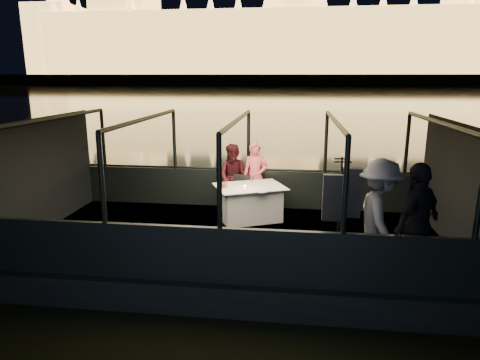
# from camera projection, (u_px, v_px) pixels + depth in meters

# --- Properties ---
(river_water) EXTENTS (500.00, 500.00, 0.00)m
(river_water) POSITION_uv_depth(u_px,v_px,m) (290.00, 94.00, 85.73)
(river_water) COLOR black
(river_water) RESTS_ON ground
(boat_hull) EXTENTS (8.60, 4.40, 1.00)m
(boat_hull) POSITION_uv_depth(u_px,v_px,m) (238.00, 259.00, 8.64)
(boat_hull) COLOR black
(boat_hull) RESTS_ON river_water
(boat_deck) EXTENTS (8.00, 4.00, 0.04)m
(boat_deck) POSITION_uv_depth(u_px,v_px,m) (237.00, 237.00, 8.53)
(boat_deck) COLOR black
(boat_deck) RESTS_ON boat_hull
(gunwale_port) EXTENTS (8.00, 0.08, 0.90)m
(gunwale_port) POSITION_uv_depth(u_px,v_px,m) (248.00, 188.00, 10.34)
(gunwale_port) COLOR black
(gunwale_port) RESTS_ON boat_deck
(gunwale_starboard) EXTENTS (8.00, 0.08, 0.90)m
(gunwale_starboard) POSITION_uv_depth(u_px,v_px,m) (220.00, 256.00, 6.49)
(gunwale_starboard) COLOR black
(gunwale_starboard) RESTS_ON boat_deck
(cabin_glass_port) EXTENTS (8.00, 0.02, 1.40)m
(cabin_glass_port) POSITION_uv_depth(u_px,v_px,m) (249.00, 141.00, 10.07)
(cabin_glass_port) COLOR #99B2B2
(cabin_glass_port) RESTS_ON gunwale_port
(cabin_glass_starboard) EXTENTS (8.00, 0.02, 1.40)m
(cabin_glass_starboard) POSITION_uv_depth(u_px,v_px,m) (219.00, 182.00, 6.22)
(cabin_glass_starboard) COLOR #99B2B2
(cabin_glass_starboard) RESTS_ON gunwale_starboard
(cabin_roof_glass) EXTENTS (8.00, 4.00, 0.02)m
(cabin_roof_glass) POSITION_uv_depth(u_px,v_px,m) (237.00, 120.00, 7.98)
(cabin_roof_glass) COLOR #99B2B2
(cabin_roof_glass) RESTS_ON boat_deck
(end_wall_fore) EXTENTS (0.02, 4.00, 2.30)m
(end_wall_fore) POSITION_uv_depth(u_px,v_px,m) (44.00, 174.00, 8.74)
(end_wall_fore) COLOR black
(end_wall_fore) RESTS_ON boat_deck
(end_wall_aft) EXTENTS (0.02, 4.00, 2.30)m
(end_wall_aft) POSITION_uv_depth(u_px,v_px,m) (455.00, 186.00, 7.76)
(end_wall_aft) COLOR black
(end_wall_aft) RESTS_ON boat_deck
(canopy_ribs) EXTENTS (8.00, 4.00, 2.30)m
(canopy_ribs) POSITION_uv_depth(u_px,v_px,m) (237.00, 180.00, 8.25)
(canopy_ribs) COLOR black
(canopy_ribs) RESTS_ON boat_deck
(embankment) EXTENTS (400.00, 140.00, 6.00)m
(embankment) POSITION_uv_depth(u_px,v_px,m) (293.00, 81.00, 210.76)
(embankment) COLOR #423D33
(embankment) RESTS_ON ground
(parliament_building) EXTENTS (220.00, 32.00, 60.00)m
(parliament_building) POSITION_uv_depth(u_px,v_px,m) (295.00, 10.00, 170.37)
(parliament_building) COLOR #F2D18C
(parliament_building) RESTS_ON embankment
(dining_table_central) EXTENTS (1.75, 1.55, 0.77)m
(dining_table_central) POSITION_uv_depth(u_px,v_px,m) (250.00, 203.00, 9.40)
(dining_table_central) COLOR silver
(dining_table_central) RESTS_ON boat_deck
(chair_port_left) EXTENTS (0.49, 0.49, 0.86)m
(chair_port_left) POSITION_uv_depth(u_px,v_px,m) (241.00, 194.00, 9.85)
(chair_port_left) COLOR black
(chair_port_left) RESTS_ON boat_deck
(chair_port_right) EXTENTS (0.49, 0.49, 0.81)m
(chair_port_right) POSITION_uv_depth(u_px,v_px,m) (251.00, 194.00, 9.82)
(chair_port_right) COLOR black
(chair_port_right) RESTS_ON boat_deck
(coat_stand) EXTENTS (0.53, 0.43, 1.90)m
(coat_stand) POSITION_uv_depth(u_px,v_px,m) (339.00, 219.00, 6.78)
(coat_stand) COLOR black
(coat_stand) RESTS_ON boat_deck
(person_woman_coral) EXTENTS (0.60, 0.41, 1.62)m
(person_woman_coral) POSITION_uv_depth(u_px,v_px,m) (255.00, 179.00, 10.00)
(person_woman_coral) COLOR #EA555F
(person_woman_coral) RESTS_ON boat_deck
(person_man_maroon) EXTENTS (0.85, 0.72, 1.56)m
(person_man_maroon) POSITION_uv_depth(u_px,v_px,m) (234.00, 178.00, 10.06)
(person_man_maroon) COLOR #3B1014
(person_man_maroon) RESTS_ON boat_deck
(passenger_stripe) EXTENTS (0.79, 1.28, 1.89)m
(passenger_stripe) POSITION_uv_depth(u_px,v_px,m) (379.00, 224.00, 6.68)
(passenger_stripe) COLOR silver
(passenger_stripe) RESTS_ON boat_deck
(passenger_dark) EXTENTS (1.11, 1.14, 1.90)m
(passenger_dark) POSITION_uv_depth(u_px,v_px,m) (416.00, 231.00, 6.39)
(passenger_dark) COLOR black
(passenger_dark) RESTS_ON boat_deck
(wine_bottle) EXTENTS (0.08, 0.08, 0.31)m
(wine_bottle) POSITION_uv_depth(u_px,v_px,m) (220.00, 182.00, 9.04)
(wine_bottle) COLOR #133312
(wine_bottle) RESTS_ON dining_table_central
(bread_basket) EXTENTS (0.24, 0.24, 0.08)m
(bread_basket) POSITION_uv_depth(u_px,v_px,m) (222.00, 185.00, 9.23)
(bread_basket) COLOR brown
(bread_basket) RESTS_ON dining_table_central
(amber_candle) EXTENTS (0.06, 0.06, 0.07)m
(amber_candle) POSITION_uv_depth(u_px,v_px,m) (245.00, 187.00, 9.09)
(amber_candle) COLOR orange
(amber_candle) RESTS_ON dining_table_central
(plate_near) EXTENTS (0.34, 0.34, 0.02)m
(plate_near) POSITION_uv_depth(u_px,v_px,m) (261.00, 191.00, 8.87)
(plate_near) COLOR silver
(plate_near) RESTS_ON dining_table_central
(plate_far) EXTENTS (0.31, 0.31, 0.02)m
(plate_far) POSITION_uv_depth(u_px,v_px,m) (228.00, 186.00, 9.32)
(plate_far) COLOR white
(plate_far) RESTS_ON dining_table_central
(wine_glass_white) EXTENTS (0.08, 0.08, 0.20)m
(wine_glass_white) POSITION_uv_depth(u_px,v_px,m) (220.00, 185.00, 9.03)
(wine_glass_white) COLOR silver
(wine_glass_white) RESTS_ON dining_table_central
(wine_glass_red) EXTENTS (0.08, 0.08, 0.19)m
(wine_glass_red) POSITION_uv_depth(u_px,v_px,m) (252.00, 182.00, 9.25)
(wine_glass_red) COLOR silver
(wine_glass_red) RESTS_ON dining_table_central
(wine_glass_empty) EXTENTS (0.08, 0.08, 0.20)m
(wine_glass_empty) POSITION_uv_depth(u_px,v_px,m) (244.00, 187.00, 8.90)
(wine_glass_empty) COLOR silver
(wine_glass_empty) RESTS_ON dining_table_central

